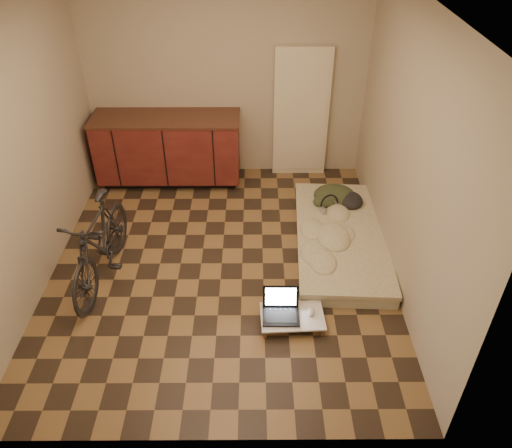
{
  "coord_description": "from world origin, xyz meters",
  "views": [
    {
      "loc": [
        0.34,
        -4.03,
        3.47
      ],
      "look_at": [
        0.36,
        -0.04,
        0.55
      ],
      "focal_mm": 35.0,
      "sensor_mm": 36.0,
      "label": 1
    }
  ],
  "objects_px": {
    "futon": "(340,238)",
    "lap_desk": "(292,316)",
    "laptop": "(281,309)",
    "bicycle": "(99,240)"
  },
  "relations": [
    {
      "from": "lap_desk",
      "to": "laptop",
      "type": "xyz_separation_m",
      "value": [
        -0.11,
        0.03,
        0.06
      ]
    },
    {
      "from": "bicycle",
      "to": "futon",
      "type": "relative_size",
      "value": 0.74
    },
    {
      "from": "futon",
      "to": "laptop",
      "type": "relative_size",
      "value": 6.06
    },
    {
      "from": "lap_desk",
      "to": "laptop",
      "type": "relative_size",
      "value": 1.77
    },
    {
      "from": "futon",
      "to": "lap_desk",
      "type": "distance_m",
      "value": 1.32
    },
    {
      "from": "lap_desk",
      "to": "laptop",
      "type": "height_order",
      "value": "laptop"
    },
    {
      "from": "futon",
      "to": "lap_desk",
      "type": "relative_size",
      "value": 3.42
    },
    {
      "from": "futon",
      "to": "laptop",
      "type": "bearing_deg",
      "value": -119.14
    },
    {
      "from": "futon",
      "to": "lap_desk",
      "type": "height_order",
      "value": "futon"
    },
    {
      "from": "bicycle",
      "to": "laptop",
      "type": "height_order",
      "value": "bicycle"
    }
  ]
}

